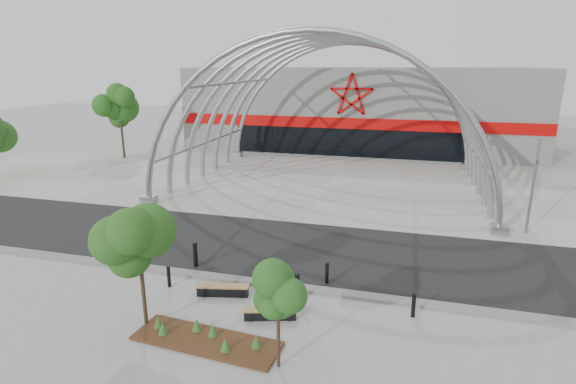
% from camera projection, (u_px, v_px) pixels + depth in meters
% --- Properties ---
extents(ground, '(140.00, 140.00, 0.00)m').
position_uv_depth(ground, '(262.00, 281.00, 17.88)').
color(ground, gray).
rests_on(ground, ground).
extents(road, '(140.00, 7.00, 0.02)m').
position_uv_depth(road, '(285.00, 248.00, 21.13)').
color(road, black).
rests_on(road, ground).
extents(forecourt, '(60.00, 17.00, 0.04)m').
position_uv_depth(forecourt, '(330.00, 184.00, 32.27)').
color(forecourt, '#A5A196').
rests_on(forecourt, ground).
extents(kerb, '(60.00, 0.50, 0.12)m').
position_uv_depth(kerb, '(260.00, 283.00, 17.63)').
color(kerb, slate).
rests_on(kerb, ground).
extents(arena_building, '(34.00, 15.24, 8.00)m').
position_uv_depth(arena_building, '(360.00, 106.00, 47.84)').
color(arena_building, slate).
rests_on(arena_building, ground).
extents(vault_canopy, '(20.80, 15.80, 20.36)m').
position_uv_depth(vault_canopy, '(330.00, 184.00, 32.27)').
color(vault_canopy, '#93989C').
rests_on(vault_canopy, ground).
extents(planting_bed, '(4.79, 1.81, 0.50)m').
position_uv_depth(planting_bed, '(205.00, 338.00, 13.98)').
color(planting_bed, '#3C2313').
rests_on(planting_bed, ground).
extents(signal_pole, '(0.26, 0.69, 4.90)m').
position_uv_depth(signal_pole, '(533.00, 185.00, 22.21)').
color(signal_pole, slate).
rests_on(signal_pole, ground).
extents(street_tree_0, '(1.77, 1.77, 4.04)m').
position_uv_depth(street_tree_0, '(139.00, 244.00, 14.06)').
color(street_tree_0, black).
rests_on(street_tree_0, ground).
extents(street_tree_1, '(1.29, 1.29, 3.06)m').
position_uv_depth(street_tree_1, '(278.00, 297.00, 12.25)').
color(street_tree_1, black).
rests_on(street_tree_1, ground).
extents(bench_0, '(2.00, 0.83, 0.41)m').
position_uv_depth(bench_0, '(223.00, 290.00, 16.75)').
color(bench_0, black).
rests_on(bench_0, ground).
extents(bench_1, '(1.84, 0.89, 0.38)m').
position_uv_depth(bench_1, '(270.00, 314.00, 15.21)').
color(bench_1, black).
rests_on(bench_1, ground).
extents(bollard_0, '(0.14, 0.14, 0.86)m').
position_uv_depth(bollard_0, '(169.00, 276.00, 17.34)').
color(bollard_0, black).
rests_on(bollard_0, ground).
extents(bollard_1, '(0.18, 0.18, 1.10)m').
position_uv_depth(bollard_1, '(195.00, 255.00, 19.02)').
color(bollard_1, black).
rests_on(bollard_1, ground).
extents(bollard_2, '(0.18, 0.18, 1.11)m').
position_uv_depth(bollard_2, '(297.00, 288.00, 16.16)').
color(bollard_2, black).
rests_on(bollard_2, ground).
extents(bollard_3, '(0.14, 0.14, 0.87)m').
position_uv_depth(bollard_3, '(327.00, 273.00, 17.61)').
color(bollard_3, black).
rests_on(bollard_3, ground).
extents(bollard_4, '(0.14, 0.14, 0.85)m').
position_uv_depth(bollard_4, '(414.00, 306.00, 15.25)').
color(bollard_4, black).
rests_on(bollard_4, ground).
extents(bg_tree_0, '(3.00, 3.00, 6.45)m').
position_uv_depth(bg_tree_0, '(119.00, 107.00, 40.20)').
color(bg_tree_0, black).
rests_on(bg_tree_0, ground).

